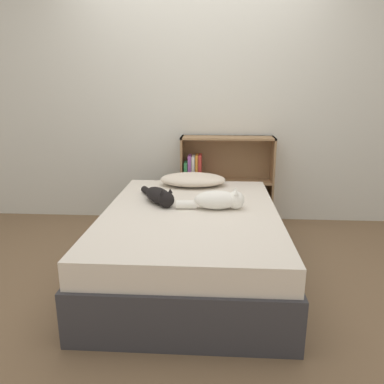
% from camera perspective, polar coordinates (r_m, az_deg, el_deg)
% --- Properties ---
extents(ground_plane, '(8.00, 8.00, 0.00)m').
position_cam_1_polar(ground_plane, '(2.96, -0.17, -12.13)').
color(ground_plane, brown).
extents(wall_back, '(8.00, 0.06, 2.50)m').
position_cam_1_polar(wall_back, '(3.93, 1.06, 13.73)').
color(wall_back, silver).
rests_on(wall_back, ground_plane).
extents(bed, '(1.31, 1.86, 0.51)m').
position_cam_1_polar(bed, '(2.86, -0.17, -7.68)').
color(bed, '#333338').
rests_on(bed, ground_plane).
extents(pillow, '(0.60, 0.37, 0.12)m').
position_cam_1_polar(pillow, '(3.44, 0.13, 1.92)').
color(pillow, beige).
rests_on(pillow, bed).
extents(cat_light, '(0.51, 0.20, 0.16)m').
position_cam_1_polar(cat_light, '(2.78, 4.13, -1.24)').
color(cat_light, white).
rests_on(cat_light, bed).
extents(cat_dark, '(0.35, 0.48, 0.14)m').
position_cam_1_polar(cat_dark, '(2.93, -4.99, -0.60)').
color(cat_dark, black).
rests_on(cat_dark, bed).
extents(bookshelf, '(0.94, 0.26, 0.91)m').
position_cam_1_polar(bookshelf, '(3.90, 4.63, 2.09)').
color(bookshelf, '#8E6B47').
rests_on(bookshelf, ground_plane).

